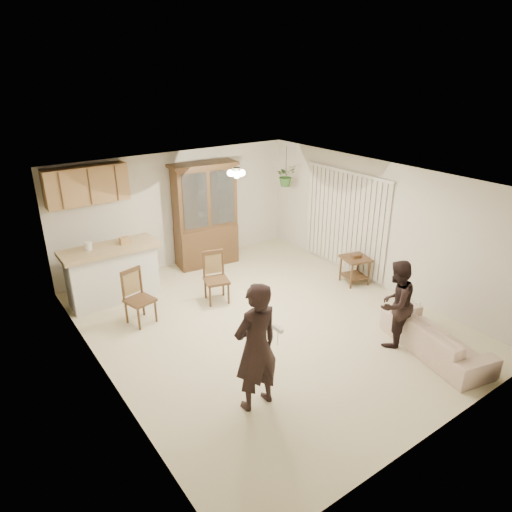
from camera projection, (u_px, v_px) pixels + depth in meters
floor at (267, 323)px, 7.95m from camera, size 6.50×6.50×0.00m
ceiling at (268, 182)px, 6.99m from camera, size 5.50×6.50×0.02m
wall_back at (178, 209)px, 9.91m from camera, size 5.50×0.02×2.50m
wall_front at (443, 350)px, 5.03m from camera, size 5.50×0.02×2.50m
wall_left at (100, 304)px, 6.00m from camera, size 0.02×6.50×2.50m
wall_right at (380, 225)px, 8.94m from camera, size 0.02×6.50×2.50m
breakfast_bar at (113, 276)px, 8.54m from camera, size 1.60×0.55×1.00m
bar_top at (109, 249)px, 8.33m from camera, size 1.75×0.70×0.08m
upper_cabinets at (87, 185)px, 8.44m from camera, size 1.50×0.34×0.70m
vertical_blinds at (344, 221)px, 9.65m from camera, size 0.06×2.30×2.10m
ceiling_fixture at (236, 173)px, 8.03m from camera, size 0.36×0.36×0.20m
hanging_plant at (286, 176)px, 10.27m from camera, size 0.43×0.37×0.48m
plant_cord at (286, 161)px, 10.14m from camera, size 0.01×0.01×0.65m
sofa at (437, 332)px, 7.00m from camera, size 1.14×1.99×0.73m
adult at (256, 346)px, 5.70m from camera, size 0.67×0.45×1.80m
child at (395, 306)px, 7.12m from camera, size 0.71×0.58×1.35m
china_hutch at (205, 216)px, 9.91m from camera, size 1.49×0.71×2.27m
side_table at (355, 270)px, 9.30m from camera, size 0.62×0.62×0.63m
chair_bar at (141, 308)px, 7.87m from camera, size 0.52×0.52×0.97m
chair_hutch_left at (217, 288)px, 8.58m from camera, size 0.53×0.53×0.97m
chair_hutch_right at (217, 248)px, 10.44m from camera, size 0.58×0.58×1.02m
controller_adult at (278, 329)px, 5.22m from camera, size 0.05×0.16×0.05m
controller_child at (416, 302)px, 6.81m from camera, size 0.05×0.13×0.04m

